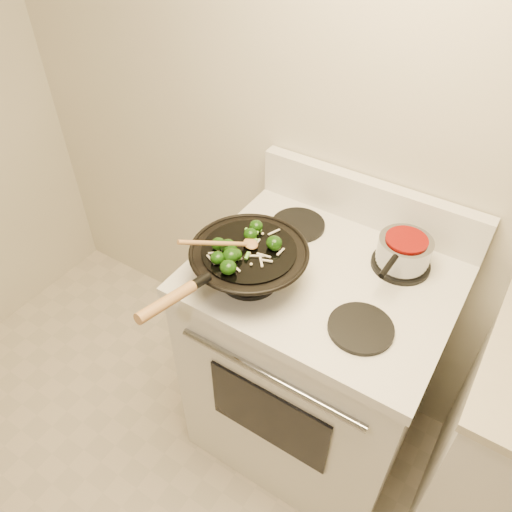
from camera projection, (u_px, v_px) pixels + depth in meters
The scene contains 5 objects.
stove at pixel (315, 360), 1.82m from camera, with size 0.78×0.67×1.08m.
wok at pixel (248, 262), 1.45m from camera, with size 0.35×0.57×0.18m.
stirfry at pixel (240, 248), 1.40m from camera, with size 0.18×0.25×0.04m.
wooden_spoon at pixel (230, 243), 1.38m from camera, with size 0.15×0.21×0.10m.
saucepan at pixel (404, 251), 1.50m from camera, with size 0.16×0.26×0.10m.
Camera 1 is at (0.26, 0.14, 1.98)m, focal length 35.00 mm.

